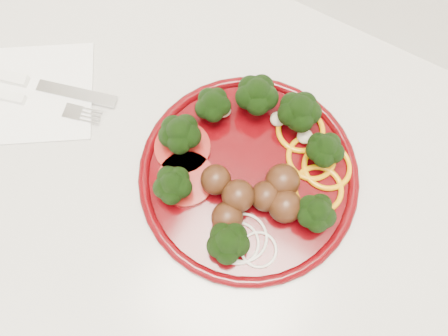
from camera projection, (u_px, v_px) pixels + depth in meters
The scene contains 5 objects.
counter at pixel (193, 223), 1.00m from camera, with size 2.40×0.60×0.90m.
plate at pixel (250, 170), 0.54m from camera, with size 0.28×0.28×0.07m.
napkin at pixel (38, 93), 0.60m from camera, with size 0.15×0.15×0.00m, color white.
knife at pixel (23, 81), 0.60m from camera, with size 0.21×0.07×0.01m.
fork at pixel (13, 98), 0.59m from camera, with size 0.18×0.07×0.01m.
Camera 1 is at (0.16, 1.56, 1.44)m, focal length 35.00 mm.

